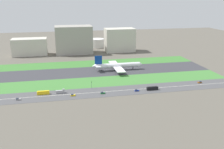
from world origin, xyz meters
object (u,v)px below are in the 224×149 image
at_px(bus_0, 152,88).
at_px(terminal_building, 30,47).
at_px(truck_0, 61,92).
at_px(fuel_tank_centre, 97,43).
at_px(bus_1, 43,93).
at_px(hangar_building, 74,40).
at_px(office_tower, 120,40).
at_px(car_0, 103,93).
at_px(car_1, 137,90).
at_px(car_2, 200,82).
at_px(fuel_tank_west, 80,44).
at_px(car_4, 18,99).
at_px(airliner, 117,65).
at_px(traffic_light, 92,84).
at_px(car_3, 73,95).

xyz_separation_m(bus_0, terminal_building, (-132.70, 192.00, 11.49)).
height_order(truck_0, fuel_tank_centre, fuel_tank_centre).
height_order(bus_1, hangar_building, hangar_building).
xyz_separation_m(bus_0, office_tower, (12.73, 192.00, 17.50)).
relative_size(truck_0, hangar_building, 0.14).
xyz_separation_m(car_0, fuel_tank_centre, (32.16, 237.00, 6.81)).
bearing_deg(bus_1, car_1, -6.37).
distance_m(bus_1, hangar_building, 187.96).
bearing_deg(car_2, fuel_tank_centre, 108.50).
xyz_separation_m(bus_0, fuel_tank_west, (-49.05, 237.00, 5.29)).
bearing_deg(car_1, office_tower, -98.60).
relative_size(car_4, fuel_tank_west, 0.22).
bearing_deg(truck_0, bus_0, -6.36).
bearing_deg(fuel_tank_centre, airliner, -90.10).
distance_m(car_1, fuel_tank_west, 239.33).
distance_m(bus_1, fuel_tank_west, 234.07).
bearing_deg(fuel_tank_west, office_tower, -36.07).
height_order(car_1, office_tower, office_tower).
bearing_deg(car_4, truck_0, -165.23).
height_order(airliner, car_2, airliner).
bearing_deg(airliner, traffic_light, -123.73).
relative_size(car_1, car_3, 1.00).
xyz_separation_m(truck_0, hangar_building, (26.16, 182.00, 20.56)).
height_order(truck_0, terminal_building, terminal_building).
distance_m(car_4, car_0, 77.42).
relative_size(airliner, hangar_building, 1.11).
bearing_deg(car_2, car_0, -174.72).
distance_m(hangar_building, fuel_tank_centre, 65.60).
bearing_deg(fuel_tank_west, traffic_light, -92.47).
bearing_deg(car_4, bus_1, -155.36).
bearing_deg(hangar_building, bus_0, -71.67).
height_order(car_1, car_2, same).
distance_m(bus_0, terminal_building, 233.68).
bearing_deg(car_1, car_4, 0.00).
bearing_deg(car_2, car_1, -172.32).
distance_m(car_4, traffic_light, 71.61).
distance_m(car_2, fuel_tank_centre, 239.47).
relative_size(fuel_tank_west, fuel_tank_centre, 0.78).
bearing_deg(car_2, fuel_tank_west, 115.21).
height_order(car_0, fuel_tank_centre, fuel_tank_centre).
bearing_deg(bus_1, office_tower, 56.90).
xyz_separation_m(truck_0, car_2, (147.61, 0.00, -0.75)).
relative_size(office_tower, fuel_tank_centre, 1.94).
bearing_deg(car_2, office_tower, 103.92).
bearing_deg(car_3, terminal_building, -74.30).
distance_m(airliner, bus_0, 80.26).
distance_m(truck_0, traffic_light, 32.41).
relative_size(car_2, car_3, 1.00).
bearing_deg(car_3, hangar_building, -94.50).
distance_m(terminal_building, fuel_tank_west, 95.19).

